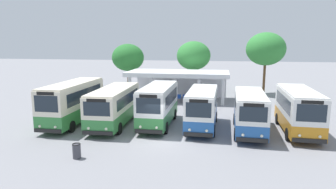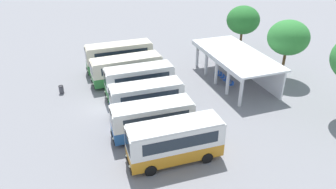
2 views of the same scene
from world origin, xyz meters
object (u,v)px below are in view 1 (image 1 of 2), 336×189
object	(u,v)px
city_bus_second_in_row	(114,105)
city_bus_middle_cream	(158,104)
waiting_chair_middle_seat	(173,97)
waiting_chair_far_end_seat	(190,98)
city_bus_fifth_blue	(250,111)
waiting_chair_end_by_column	(162,97)
city_bus_far_end_green	(298,109)
waiting_chair_second_from_end	(168,97)
city_bus_nearest_orange	(73,101)
waiting_chair_fourth_seat	(179,97)
waiting_chair_fifth_seat	(185,98)
city_bus_fourth_amber	(202,107)

from	to	relation	value
city_bus_second_in_row	city_bus_middle_cream	xyz separation A→B (m)	(3.58, 0.54, 0.11)
waiting_chair_middle_seat	waiting_chair_far_end_seat	world-z (taller)	same
city_bus_fifth_blue	waiting_chair_end_by_column	size ratio (longest dim) A/B	8.07
city_bus_far_end_green	waiting_chair_second_from_end	xyz separation A→B (m)	(-11.75, 9.99, -1.29)
city_bus_nearest_orange	city_bus_fifth_blue	xyz separation A→B (m)	(14.34, -0.09, -0.21)
waiting_chair_fourth_seat	waiting_chair_second_from_end	bearing A→B (deg)	178.88
waiting_chair_end_by_column	waiting_chair_fifth_seat	xyz separation A→B (m)	(2.62, 0.02, 0.00)
city_bus_middle_cream	city_bus_far_end_green	distance (m)	10.75
waiting_chair_middle_seat	waiting_chair_end_by_column	bearing A→B (deg)	-179.74
waiting_chair_far_end_seat	city_bus_nearest_orange	bearing A→B (deg)	-129.67
city_bus_second_in_row	waiting_chair_middle_seat	distance (m)	11.00
city_bus_second_in_row	city_bus_far_end_green	xyz separation A→B (m)	(14.34, 0.47, 0.10)
waiting_chair_middle_seat	waiting_chair_fifth_seat	bearing A→B (deg)	0.45
waiting_chair_end_by_column	city_bus_fourth_amber	bearing A→B (deg)	-62.66
city_bus_fourth_amber	waiting_chair_second_from_end	world-z (taller)	city_bus_fourth_amber
waiting_chair_end_by_column	waiting_chair_second_from_end	world-z (taller)	same
city_bus_middle_cream	waiting_chair_middle_seat	world-z (taller)	city_bus_middle_cream
city_bus_far_end_green	waiting_chair_fourth_seat	size ratio (longest dim) A/B	8.40
waiting_chair_second_from_end	waiting_chair_far_end_seat	bearing A→B (deg)	0.93
city_bus_far_end_green	waiting_chair_end_by_column	xyz separation A→B (m)	(-12.41, 9.97, -1.29)
waiting_chair_end_by_column	waiting_chair_second_from_end	size ratio (longest dim) A/B	1.00
city_bus_middle_cream	city_bus_second_in_row	bearing A→B (deg)	-171.39
city_bus_middle_cream	waiting_chair_end_by_column	size ratio (longest dim) A/B	8.24
city_bus_far_end_green	city_bus_nearest_orange	bearing A→B (deg)	-178.20
waiting_chair_end_by_column	waiting_chair_fourth_seat	distance (m)	1.97
city_bus_second_in_row	city_bus_fifth_blue	bearing A→B (deg)	-1.01
waiting_chair_middle_seat	waiting_chair_far_end_seat	distance (m)	1.97
city_bus_far_end_green	waiting_chair_far_end_seat	xyz separation A→B (m)	(-9.13, 10.04, -1.29)
city_bus_second_in_row	waiting_chair_second_from_end	bearing A→B (deg)	76.13
city_bus_fifth_blue	waiting_chair_end_by_column	distance (m)	13.86
city_bus_far_end_green	waiting_chair_far_end_seat	bearing A→B (deg)	132.28
city_bus_fifth_blue	city_bus_second_in_row	bearing A→B (deg)	178.99
city_bus_second_in_row	city_bus_middle_cream	distance (m)	3.63
city_bus_middle_cream	waiting_chair_fourth_seat	world-z (taller)	city_bus_middle_cream
city_bus_second_in_row	waiting_chair_fifth_seat	bearing A→B (deg)	66.47
waiting_chair_fourth_seat	waiting_chair_far_end_seat	size ratio (longest dim) A/B	1.00
city_bus_fourth_amber	city_bus_fifth_blue	world-z (taller)	city_bus_fourth_amber
waiting_chair_far_end_seat	waiting_chair_end_by_column	bearing A→B (deg)	-178.77
city_bus_middle_cream	city_bus_fifth_blue	bearing A→B (deg)	-5.83
waiting_chair_middle_seat	city_bus_middle_cream	bearing A→B (deg)	-88.01
city_bus_fifth_blue	waiting_chair_fourth_seat	distance (m)	12.70
city_bus_fourth_amber	waiting_chair_fifth_seat	distance (m)	10.55
city_bus_fourth_amber	city_bus_far_end_green	bearing A→B (deg)	1.32
city_bus_nearest_orange	city_bus_fourth_amber	bearing A→B (deg)	2.13
city_bus_fifth_blue	city_bus_far_end_green	bearing A→B (deg)	10.42
city_bus_far_end_green	waiting_chair_middle_seat	bearing A→B (deg)	138.05
city_bus_nearest_orange	city_bus_second_in_row	distance (m)	3.59
city_bus_nearest_orange	waiting_chair_second_from_end	size ratio (longest dim) A/B	9.33
city_bus_fifth_blue	waiting_chair_far_end_seat	xyz separation A→B (m)	(-5.54, 10.70, -1.18)
city_bus_fourth_amber	city_bus_fifth_blue	size ratio (longest dim) A/B	0.99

